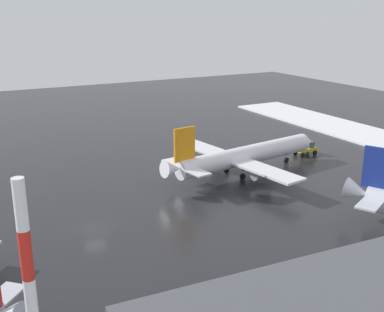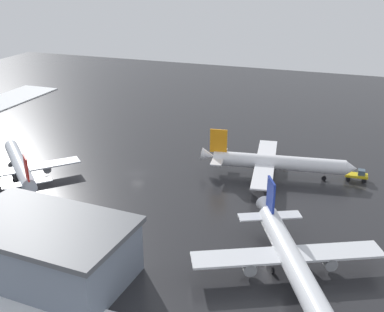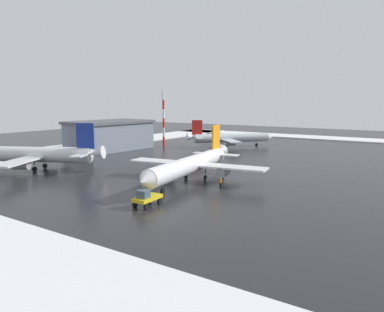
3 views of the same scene
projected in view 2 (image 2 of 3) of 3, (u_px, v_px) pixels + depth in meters
The scene contains 8 objects.
ground_plane at pixel (137, 173), 105.22m from camera, with size 240.00×240.00×0.00m, color #232326.
airplane_foreground_jet at pixel (274, 162), 102.57m from camera, with size 32.97×27.49×9.80m.
airplane_far_rear at pixel (20, 165), 101.98m from camera, with size 23.55×22.62×8.76m.
airplane_parked_starboard at pixel (292, 261), 68.44m from camera, with size 27.38×32.18×10.24m.
pushback_tug at pixel (358, 175), 101.29m from camera, with size 4.73×2.56×2.50m.
ground_crew_by_nose_gear at pixel (285, 161), 109.10m from camera, with size 0.36×0.36×1.71m.
ground_crew_near_tug at pixel (254, 162), 108.45m from camera, with size 0.36×0.36×1.71m.
cargo_hangar at pixel (46, 249), 69.31m from camera, with size 25.84×16.45×8.80m.
Camera 2 is at (43.95, -86.38, 42.89)m, focal length 45.00 mm.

